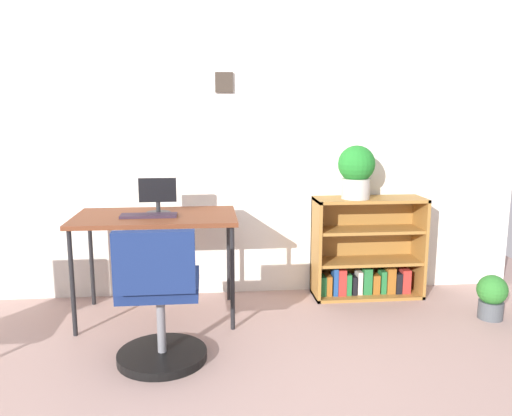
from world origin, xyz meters
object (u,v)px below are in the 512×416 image
keyboard (149,216)px  potted_plant_on_shelf (356,170)px  monitor (158,196)px  office_chair (159,306)px  desk (156,223)px  potted_plant_floor (492,296)px  bookshelf_low (366,253)px

keyboard → potted_plant_on_shelf: size_ratio=0.93×
monitor → office_chair: (0.06, -0.77, -0.50)m
desk → potted_plant_floor: desk is taller
desk → keyboard: (-0.04, -0.06, 0.06)m
keyboard → office_chair: size_ratio=0.45×
desk → potted_plant_on_shelf: (1.48, 0.24, 0.32)m
desk → office_chair: (0.08, -0.73, -0.32)m
monitor → office_chair: 0.92m
keyboard → bookshelf_low: 1.72m
desk → bookshelf_low: bookshelf_low is taller
bookshelf_low → potted_plant_on_shelf: 0.68m
desk → monitor: (0.02, 0.04, 0.18)m
office_chair → potted_plant_on_shelf: bearing=34.8°
desk → potted_plant_on_shelf: bearing=9.4°
keyboard → office_chair: 0.78m
keyboard → potted_plant_on_shelf: potted_plant_on_shelf is taller
office_chair → potted_plant_floor: 2.29m
monitor → bookshelf_low: 1.68m
monitor → potted_plant_floor: monitor is taller
bookshelf_low → keyboard: bearing=-167.7°
office_chair → bookshelf_low: office_chair is taller
office_chair → bookshelf_low: (1.51, 1.02, -0.02)m
potted_plant_on_shelf → desk: bearing=-170.6°
desk → office_chair: 0.80m
desk → keyboard: 0.10m
desk → monitor: size_ratio=4.31×
monitor → potted_plant_on_shelf: 1.48m
office_chair → monitor: bearing=94.6°
potted_plant_floor → desk: bearing=173.2°
desk → bookshelf_low: bearing=10.5°
potted_plant_on_shelf → keyboard: bearing=-168.7°
monitor → potted_plant_on_shelf: potted_plant_on_shelf is taller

